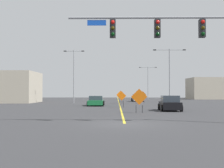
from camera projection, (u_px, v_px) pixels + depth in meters
name	position (u px, v px, depth m)	size (l,w,h in m)	color
ground	(125.00, 124.00, 15.99)	(148.66, 148.66, 0.00)	#38383A
road_centre_stripe	(118.00, 101.00, 57.26)	(0.16, 82.59, 0.01)	yellow
traffic_signal_assembly	(183.00, 37.00, 16.06)	(10.47, 0.44, 6.75)	gray
street_lamp_near_right	(148.00, 80.00, 69.13)	(4.44, 0.24, 8.10)	gray
street_lamp_far_left	(74.00, 72.00, 44.74)	(3.33, 0.24, 8.58)	gray
street_lamp_far_right	(170.00, 71.00, 40.97)	(4.80, 0.24, 8.21)	gray
construction_sign_left_lane	(122.00, 97.00, 32.46)	(1.11, 0.05, 1.92)	orange
construction_sign_right_lane	(143.00, 95.00, 47.34)	(1.23, 0.31, 1.97)	orange
construction_sign_left_shoulder	(120.00, 95.00, 43.12)	(1.26, 0.34, 2.02)	orange
construction_sign_median_near	(139.00, 98.00, 24.19)	(1.41, 0.19, 2.11)	orange
car_black_near	(170.00, 104.00, 27.01)	(2.10, 3.90, 1.49)	black
car_silver_mid	(138.00, 98.00, 53.07)	(2.28, 4.03, 1.42)	#B7BABF
car_green_passing	(96.00, 101.00, 36.98)	(2.21, 4.61, 1.31)	#196B38
roadside_building_east	(210.00, 88.00, 70.84)	(10.61, 8.67, 5.41)	#B2A893
roadside_building_west	(3.00, 87.00, 47.83)	(11.42, 8.12, 5.26)	#B2A893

